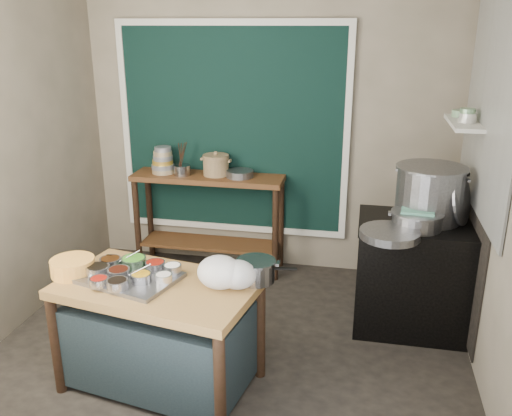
% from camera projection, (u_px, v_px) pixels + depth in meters
% --- Properties ---
extents(floor, '(3.50, 3.00, 0.02)m').
position_uv_depth(floor, '(233.00, 343.00, 4.17)').
color(floor, '#2E2923').
rests_on(floor, ground).
extents(back_wall, '(3.50, 0.02, 2.80)m').
position_uv_depth(back_wall, '(269.00, 126.00, 5.11)').
color(back_wall, gray).
rests_on(back_wall, floor).
extents(left_wall, '(0.02, 3.00, 2.80)m').
position_uv_depth(left_wall, '(2.00, 153.00, 4.05)').
color(left_wall, gray).
rests_on(left_wall, floor).
extents(right_wall, '(0.02, 3.00, 2.80)m').
position_uv_depth(right_wall, '(503.00, 179.00, 3.37)').
color(right_wall, gray).
rests_on(right_wall, floor).
extents(curtain_panel, '(2.10, 0.02, 1.90)m').
position_uv_depth(curtain_panel, '(232.00, 131.00, 5.16)').
color(curtain_panel, black).
rests_on(curtain_panel, back_wall).
extents(curtain_frame, '(2.22, 0.03, 2.02)m').
position_uv_depth(curtain_frame, '(232.00, 131.00, 5.15)').
color(curtain_frame, beige).
rests_on(curtain_frame, back_wall).
extents(tile_panel, '(0.02, 1.70, 1.70)m').
position_uv_depth(tile_panel, '(492.00, 95.00, 3.74)').
color(tile_panel, '#B2B2AA').
rests_on(tile_panel, right_wall).
extents(soot_patch, '(0.01, 1.30, 1.30)m').
position_uv_depth(soot_patch, '(469.00, 243.00, 4.21)').
color(soot_patch, black).
rests_on(soot_patch, right_wall).
extents(wall_shelf, '(0.22, 0.70, 0.03)m').
position_uv_depth(wall_shelf, '(464.00, 123.00, 4.12)').
color(wall_shelf, beige).
rests_on(wall_shelf, right_wall).
extents(prep_table, '(1.36, 0.92, 0.75)m').
position_uv_depth(prep_table, '(160.00, 335.00, 3.57)').
color(prep_table, brown).
rests_on(prep_table, floor).
extents(back_counter, '(1.45, 0.40, 0.95)m').
position_uv_depth(back_counter, '(209.00, 222.00, 5.30)').
color(back_counter, '#5C331A').
rests_on(back_counter, floor).
extents(stove_block, '(0.90, 0.68, 0.85)m').
position_uv_depth(stove_block, '(414.00, 276.00, 4.28)').
color(stove_block, black).
rests_on(stove_block, floor).
extents(stove_top, '(0.92, 0.69, 0.03)m').
position_uv_depth(stove_top, '(420.00, 224.00, 4.14)').
color(stove_top, black).
rests_on(stove_top, stove_block).
extents(condiment_tray, '(0.69, 0.57, 0.03)m').
position_uv_depth(condiment_tray, '(130.00, 278.00, 3.49)').
color(condiment_tray, gray).
rests_on(condiment_tray, prep_table).
extents(condiment_bowls, '(0.60, 0.46, 0.07)m').
position_uv_depth(condiment_bowls, '(128.00, 271.00, 3.50)').
color(condiment_bowls, gray).
rests_on(condiment_bowls, condiment_tray).
extents(yellow_basin, '(0.37, 0.37, 0.11)m').
position_uv_depth(yellow_basin, '(73.00, 267.00, 3.55)').
color(yellow_basin, '#E99440').
rests_on(yellow_basin, prep_table).
extents(saucepan, '(0.30, 0.30, 0.14)m').
position_uv_depth(saucepan, '(256.00, 270.00, 3.46)').
color(saucepan, gray).
rests_on(saucepan, prep_table).
extents(plastic_bag_a, '(0.34, 0.31, 0.21)m').
position_uv_depth(plastic_bag_a, '(220.00, 272.00, 3.36)').
color(plastic_bag_a, white).
rests_on(plastic_bag_a, prep_table).
extents(plastic_bag_b, '(0.27, 0.24, 0.18)m').
position_uv_depth(plastic_bag_b, '(237.00, 275.00, 3.36)').
color(plastic_bag_b, white).
rests_on(plastic_bag_b, prep_table).
extents(bowl_stack, '(0.23, 0.23, 0.25)m').
position_uv_depth(bowl_stack, '(163.00, 161.00, 5.20)').
color(bowl_stack, tan).
rests_on(bowl_stack, back_counter).
extents(utensil_cup, '(0.19, 0.19, 0.10)m').
position_uv_depth(utensil_cup, '(182.00, 170.00, 5.14)').
color(utensil_cup, gray).
rests_on(utensil_cup, back_counter).
extents(ceramic_crock, '(0.29, 0.29, 0.18)m').
position_uv_depth(ceramic_crock, '(216.00, 166.00, 5.12)').
color(ceramic_crock, '#89694A').
rests_on(ceramic_crock, back_counter).
extents(wide_bowl, '(0.30, 0.30, 0.06)m').
position_uv_depth(wide_bowl, '(240.00, 174.00, 5.08)').
color(wide_bowl, gray).
rests_on(wide_bowl, back_counter).
extents(stock_pot, '(0.71, 0.71, 0.42)m').
position_uv_depth(stock_pot, '(429.00, 193.00, 4.12)').
color(stock_pot, gray).
rests_on(stock_pot, stove_top).
extents(pot_lid, '(0.26, 0.42, 0.40)m').
position_uv_depth(pot_lid, '(462.00, 199.00, 4.04)').
color(pot_lid, gray).
rests_on(pot_lid, stove_top).
extents(steamer, '(0.43, 0.43, 0.13)m').
position_uv_depth(steamer, '(417.00, 220.00, 4.00)').
color(steamer, gray).
rests_on(steamer, stove_top).
extents(green_cloth, '(0.25, 0.20, 0.02)m').
position_uv_depth(green_cloth, '(418.00, 211.00, 3.97)').
color(green_cloth, '#539479').
rests_on(green_cloth, steamer).
extents(shallow_pan, '(0.44, 0.44, 0.06)m').
position_uv_depth(shallow_pan, '(390.00, 234.00, 3.83)').
color(shallow_pan, gray).
rests_on(shallow_pan, stove_top).
extents(shelf_bowl_stack, '(0.13, 0.13, 0.10)m').
position_uv_depth(shelf_bowl_stack, '(467.00, 116.00, 4.04)').
color(shelf_bowl_stack, silver).
rests_on(shelf_bowl_stack, wall_shelf).
extents(shelf_bowl_green, '(0.18, 0.18, 0.05)m').
position_uv_depth(shelf_bowl_green, '(461.00, 114.00, 4.30)').
color(shelf_bowl_green, gray).
rests_on(shelf_bowl_green, wall_shelf).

